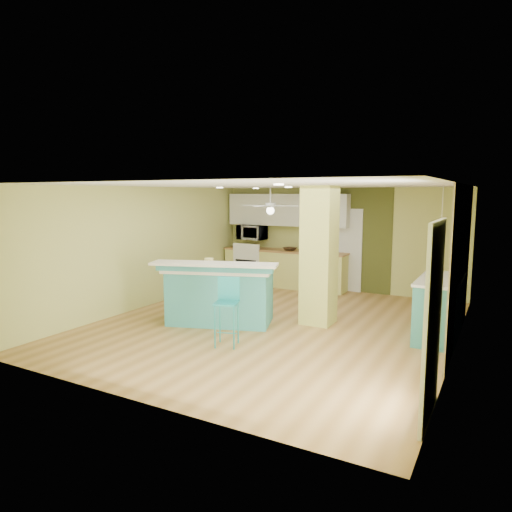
# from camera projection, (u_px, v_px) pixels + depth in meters

# --- Properties ---
(floor) EXTENTS (6.00, 7.00, 0.01)m
(floor) POSITION_uv_depth(u_px,v_px,m) (274.00, 325.00, 8.27)
(floor) COLOR olive
(floor) RESTS_ON ground
(ceiling) EXTENTS (6.00, 7.00, 0.01)m
(ceiling) POSITION_uv_depth(u_px,v_px,m) (275.00, 185.00, 7.92)
(ceiling) COLOR white
(ceiling) RESTS_ON wall_back
(wall_back) EXTENTS (6.00, 0.01, 2.50)m
(wall_back) POSITION_uv_depth(u_px,v_px,m) (338.00, 239.00, 11.14)
(wall_back) COLOR #C6C86B
(wall_back) RESTS_ON floor
(wall_front) EXTENTS (6.00, 0.01, 2.50)m
(wall_front) POSITION_uv_depth(u_px,v_px,m) (134.00, 295.00, 5.05)
(wall_front) COLOR #C6C86B
(wall_front) RESTS_ON floor
(wall_left) EXTENTS (0.01, 7.00, 2.50)m
(wall_left) POSITION_uv_depth(u_px,v_px,m) (146.00, 247.00, 9.52)
(wall_left) COLOR #C6C86B
(wall_left) RESTS_ON floor
(wall_right) EXTENTS (0.01, 7.00, 2.50)m
(wall_right) POSITION_uv_depth(u_px,v_px,m) (458.00, 270.00, 6.67)
(wall_right) COLOR #C6C86B
(wall_right) RESTS_ON floor
(wood_panel) EXTENTS (0.02, 3.40, 2.50)m
(wood_panel) POSITION_uv_depth(u_px,v_px,m) (461.00, 265.00, 7.19)
(wood_panel) COLOR #8F7952
(wood_panel) RESTS_ON floor
(olive_accent) EXTENTS (2.20, 0.02, 2.50)m
(olive_accent) POSITION_uv_depth(u_px,v_px,m) (346.00, 240.00, 11.03)
(olive_accent) COLOR #4B5020
(olive_accent) RESTS_ON floor
(interior_door) EXTENTS (0.82, 0.05, 2.00)m
(interior_door) POSITION_uv_depth(u_px,v_px,m) (345.00, 250.00, 11.04)
(interior_door) COLOR silver
(interior_door) RESTS_ON floor
(french_door) EXTENTS (0.04, 1.08, 2.10)m
(french_door) POSITION_uv_depth(u_px,v_px,m) (433.00, 322.00, 4.71)
(french_door) COLOR silver
(french_door) RESTS_ON floor
(column) EXTENTS (0.55, 0.55, 2.50)m
(column) POSITION_uv_depth(u_px,v_px,m) (319.00, 256.00, 8.22)
(column) COLOR #C7CA5D
(column) RESTS_ON floor
(kitchen_run) EXTENTS (3.25, 0.63, 0.94)m
(kitchen_run) POSITION_uv_depth(u_px,v_px,m) (284.00, 268.00, 11.60)
(kitchen_run) COLOR #DBDB72
(kitchen_run) RESTS_ON floor
(stove) EXTENTS (0.76, 0.66, 1.08)m
(stove) POSITION_uv_depth(u_px,v_px,m) (252.00, 266.00, 12.04)
(stove) COLOR white
(stove) RESTS_ON floor
(upper_cabinets) EXTENTS (3.20, 0.34, 0.80)m
(upper_cabinets) POSITION_uv_depth(u_px,v_px,m) (287.00, 210.00, 11.50)
(upper_cabinets) COLOR white
(upper_cabinets) RESTS_ON wall_back
(microwave) EXTENTS (0.70, 0.48, 0.39)m
(microwave) POSITION_uv_depth(u_px,v_px,m) (252.00, 232.00, 11.93)
(microwave) COLOR white
(microwave) RESTS_ON wall_back
(ceiling_fan) EXTENTS (1.41, 1.41, 0.61)m
(ceiling_fan) POSITION_uv_depth(u_px,v_px,m) (270.00, 206.00, 10.24)
(ceiling_fan) COLOR silver
(ceiling_fan) RESTS_ON ceiling
(pendant_lamp) EXTENTS (0.14, 0.14, 0.69)m
(pendant_lamp) POSITION_uv_depth(u_px,v_px,m) (441.00, 223.00, 7.40)
(pendant_lamp) COLOR silver
(pendant_lamp) RESTS_ON ceiling
(wall_decor) EXTENTS (0.03, 0.90, 0.70)m
(wall_decor) POSITION_uv_depth(u_px,v_px,m) (462.00, 244.00, 7.34)
(wall_decor) COLOR brown
(wall_decor) RESTS_ON wood_panel
(peninsula) EXTENTS (2.34, 1.77, 1.18)m
(peninsula) POSITION_uv_depth(u_px,v_px,m) (220.00, 294.00, 8.34)
(peninsula) COLOR teal
(peninsula) RESTS_ON floor
(bar_stool) EXTENTS (0.45, 0.45, 1.07)m
(bar_stool) POSITION_uv_depth(u_px,v_px,m) (228.00, 300.00, 7.10)
(bar_stool) COLOR teal
(bar_stool) RESTS_ON floor
(side_counter) EXTENTS (0.66, 1.55, 1.00)m
(side_counter) POSITION_uv_depth(u_px,v_px,m) (439.00, 308.00, 7.48)
(side_counter) COLOR teal
(side_counter) RESTS_ON floor
(fruit_bowl) EXTENTS (0.40, 0.40, 0.08)m
(fruit_bowl) POSITION_uv_depth(u_px,v_px,m) (290.00, 249.00, 11.42)
(fruit_bowl) COLOR #372416
(fruit_bowl) RESTS_ON kitchen_run
(canister) EXTENTS (0.17, 0.17, 0.15)m
(canister) POSITION_uv_depth(u_px,v_px,m) (209.00, 262.00, 8.43)
(canister) COLOR yellow
(canister) RESTS_ON peninsula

